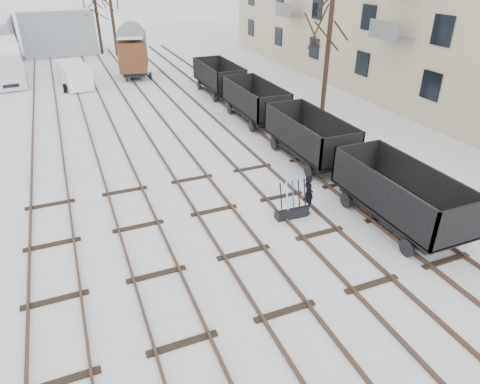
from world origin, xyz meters
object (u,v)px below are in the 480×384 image
at_px(ground_frame, 292,211).
at_px(box_van_wagon, 133,53).
at_px(worker, 308,194).
at_px(freight_wagon_a, 398,204).
at_px(panel_van, 74,75).
at_px(lorry, 5,61).

xyz_separation_m(ground_frame, box_van_wagon, (-1.37, 24.93, 1.68)).
distance_m(ground_frame, worker, 0.91).
height_order(freight_wagon_a, box_van_wagon, box_van_wagon).
relative_size(worker, box_van_wagon, 0.33).
bearing_deg(worker, panel_van, 23.24).
xyz_separation_m(box_van_wagon, lorry, (-9.77, 2.07, -0.31)).
height_order(worker, panel_van, panel_van).
bearing_deg(ground_frame, panel_van, 107.02).
bearing_deg(freight_wagon_a, panel_van, 110.96).
xyz_separation_m(worker, panel_van, (-7.06, 23.24, 0.18)).
bearing_deg(box_van_wagon, lorry, -178.86).
height_order(freight_wagon_a, lorry, lorry).
bearing_deg(box_van_wagon, worker, -72.04).
height_order(ground_frame, panel_van, panel_van).
bearing_deg(lorry, worker, -71.28).
bearing_deg(worker, freight_wagon_a, -121.23).
distance_m(freight_wagon_a, panel_van, 27.05).
relative_size(ground_frame, worker, 0.94).
relative_size(freight_wagon_a, lorry, 0.76).
bearing_deg(panel_van, ground_frame, -84.26).
distance_m(worker, freight_wagon_a, 3.30).
height_order(box_van_wagon, panel_van, box_van_wagon).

